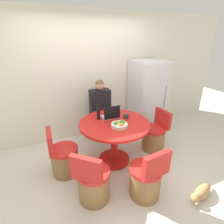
# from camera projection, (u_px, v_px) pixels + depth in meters

# --- Properties ---
(ground_plane) EXTENTS (12.00, 12.00, 0.00)m
(ground_plane) POSITION_uv_depth(u_px,v_px,m) (116.00, 173.00, 2.93)
(ground_plane) COLOR beige
(wall_back) EXTENTS (7.00, 0.06, 2.60)m
(wall_back) POSITION_uv_depth(u_px,v_px,m) (88.00, 78.00, 3.67)
(wall_back) COLOR silver
(wall_back) RESTS_ON ground_plane
(refrigerator) EXTENTS (0.73, 0.68, 1.65)m
(refrigerator) POSITION_uv_depth(u_px,v_px,m) (148.00, 97.00, 4.01)
(refrigerator) COLOR silver
(refrigerator) RESTS_ON ground_plane
(dining_table) EXTENTS (1.18, 1.18, 0.78)m
(dining_table) POSITION_uv_depth(u_px,v_px,m) (114.00, 133.00, 3.00)
(dining_table) COLOR red
(dining_table) RESTS_ON ground_plane
(chair_near_camera) EXTENTS (0.45, 0.46, 0.82)m
(chair_near_camera) POSITION_uv_depth(u_px,v_px,m) (146.00, 180.00, 2.41)
(chair_near_camera) COLOR olive
(chair_near_camera) RESTS_ON ground_plane
(chair_left_side) EXTENTS (0.45, 0.45, 0.82)m
(chair_left_side) POSITION_uv_depth(u_px,v_px,m) (64.00, 159.00, 2.82)
(chair_left_side) COLOR olive
(chair_left_side) RESTS_ON ground_plane
(chair_right_side) EXTENTS (0.45, 0.45, 0.82)m
(chair_right_side) POSITION_uv_depth(u_px,v_px,m) (154.00, 136.00, 3.46)
(chair_right_side) COLOR olive
(chair_right_side) RESTS_ON ground_plane
(chair_near_left_corner) EXTENTS (0.52, 0.52, 0.82)m
(chair_near_left_corner) POSITION_uv_depth(u_px,v_px,m) (93.00, 183.00, 2.35)
(chair_near_left_corner) COLOR olive
(chair_near_left_corner) RESTS_ON ground_plane
(person_seated) EXTENTS (0.40, 0.37, 1.34)m
(person_seated) POSITION_uv_depth(u_px,v_px,m) (100.00, 108.00, 3.64)
(person_seated) COLOR #2D2D38
(person_seated) RESTS_ON ground_plane
(laptop) EXTENTS (0.29, 0.21, 0.25)m
(laptop) POSITION_uv_depth(u_px,v_px,m) (111.00, 115.00, 3.05)
(laptop) COLOR #B7B7BC
(laptop) RESTS_ON dining_table
(fruit_bowl) EXTENTS (0.27, 0.27, 0.10)m
(fruit_bowl) POSITION_uv_depth(u_px,v_px,m) (119.00, 125.00, 2.77)
(fruit_bowl) COLOR beige
(fruit_bowl) RESTS_ON dining_table
(coffee_cup) EXTENTS (0.09, 0.09, 0.08)m
(coffee_cup) POSITION_uv_depth(u_px,v_px,m) (126.00, 116.00, 3.07)
(coffee_cup) COLOR #383333
(coffee_cup) RESTS_ON dining_table
(bottle) EXTENTS (0.06, 0.06, 0.27)m
(bottle) POSITION_uv_depth(u_px,v_px,m) (98.00, 113.00, 3.00)
(bottle) COLOR black
(bottle) RESTS_ON dining_table
(cat) EXTENTS (0.50, 0.24, 0.17)m
(cat) POSITION_uv_depth(u_px,v_px,m) (201.00, 192.00, 2.44)
(cat) COLOR tan
(cat) RESTS_ON ground_plane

